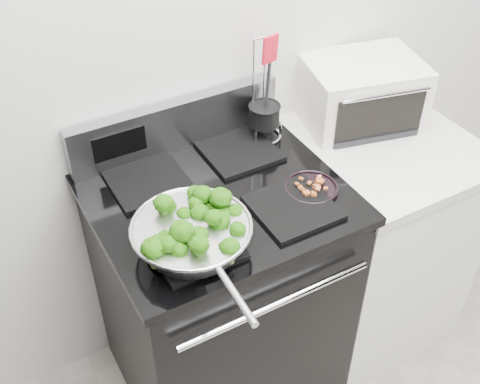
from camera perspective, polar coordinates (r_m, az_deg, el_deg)
back_wall at (r=2.07m, az=0.78°, el=16.29°), size 4.00×0.02×2.70m
gas_range at (r=2.23m, az=-1.83°, el=-9.38°), size 0.79×0.69×1.13m
counter at (r=2.53m, az=12.08°, el=-3.88°), size 0.62×0.68×0.92m
skillet at (r=1.70m, az=-4.56°, el=-4.03°), size 0.35×0.55×0.07m
broccoli_pile at (r=1.69m, az=-4.63°, el=-3.50°), size 0.27×0.27×0.09m
bacon_plate at (r=1.93m, az=6.79°, el=0.62°), size 0.17×0.17×0.04m
utensil_holder at (r=2.13m, az=2.31°, el=6.80°), size 0.13×0.13×0.39m
toaster_oven at (r=2.29m, az=11.44°, el=9.26°), size 0.47×0.40×0.24m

